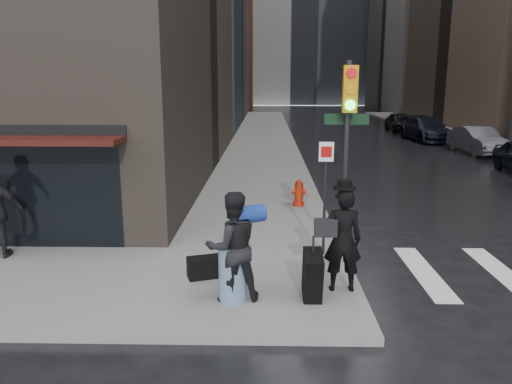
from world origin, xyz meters
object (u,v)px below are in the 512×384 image
Objects in this scene: parked_car_3 at (426,129)px; parked_car_2 at (477,140)px; parked_car_4 at (400,122)px; man_overcoat at (336,246)px; man_jeans at (232,247)px; fire_hydrant at (299,194)px; traffic_light at (346,133)px.

parked_car_2 is at bearing -86.84° from parked_car_3.
man_overcoat is at bearing -106.04° from parked_car_4.
man_jeans is (-1.83, -0.37, 0.09)m from man_overcoat.
man_overcoat is at bearing -122.59° from parked_car_2.
parked_car_4 reaches higher than fire_hydrant.
traffic_light reaches higher than parked_car_2.
man_jeans is at bearing -119.44° from parked_car_3.
parked_car_2 is 1.03× the size of parked_car_4.
man_jeans is 2.41× the size of fire_hydrant.
man_overcoat is 0.39× the size of parked_car_3.
man_jeans is 6.90m from fire_hydrant.
fire_hydrant is 25.77m from parked_car_4.
man_overcoat reaches higher than man_jeans.
man_overcoat is 6.35m from fire_hydrant.
parked_car_4 reaches higher than parked_car_2.
fire_hydrant is 0.18× the size of parked_car_2.
traffic_light is at bearing -101.97° from man_overcoat.
parked_car_3 is 5.94m from parked_car_4.
traffic_light is at bearing -106.37° from parked_car_4.
traffic_light reaches higher than man_overcoat.
parked_car_4 is (-1.06, 11.87, 0.00)m from parked_car_2.
parked_car_4 is at bearing 85.80° from parked_car_3.
fire_hydrant is (-0.26, 6.33, -0.52)m from man_overcoat.
parked_car_3 is (10.97, 24.81, -0.35)m from man_jeans.
man_jeans is 0.44× the size of parked_car_2.
man_jeans is 22.31m from parked_car_2.
man_overcoat is 31.68m from parked_car_4.
traffic_light is at bearing -153.10° from man_jeans.
parked_car_4 is (-0.14, 5.93, -0.04)m from parked_car_3.
parked_car_2 is (9.67, 16.61, -2.08)m from traffic_light.
fire_hydrant is 15.96m from parked_car_2.
parked_car_3 is (9.41, 18.11, 0.26)m from fire_hydrant.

